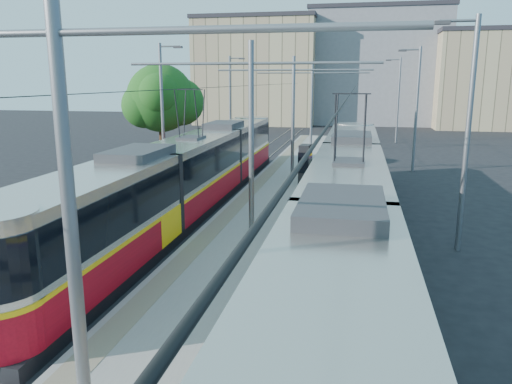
# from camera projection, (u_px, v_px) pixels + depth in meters

# --- Properties ---
(ground) EXTENTS (160.00, 160.00, 0.00)m
(ground) POSITION_uv_depth(u_px,v_px,m) (180.00, 341.00, 11.58)
(ground) COLOR black
(ground) RESTS_ON ground
(platform) EXTENTS (4.00, 50.00, 0.30)m
(platform) POSITION_uv_depth(u_px,v_px,m) (285.00, 186.00, 27.80)
(platform) COLOR gray
(platform) RESTS_ON ground
(tactile_strip_left) EXTENTS (0.70, 50.00, 0.01)m
(tactile_strip_left) POSITION_uv_depth(u_px,v_px,m) (260.00, 182.00, 28.05)
(tactile_strip_left) COLOR gray
(tactile_strip_left) RESTS_ON platform
(tactile_strip_right) EXTENTS (0.70, 50.00, 0.01)m
(tactile_strip_right) POSITION_uv_depth(u_px,v_px,m) (311.00, 184.00, 27.49)
(tactile_strip_right) COLOR gray
(tactile_strip_right) RESTS_ON platform
(rails) EXTENTS (8.71, 70.00, 0.03)m
(rails) POSITION_uv_depth(u_px,v_px,m) (285.00, 188.00, 27.83)
(rails) COLOR gray
(rails) RESTS_ON ground
(tram_left) EXTENTS (2.43, 28.54, 5.50)m
(tram_left) POSITION_uv_depth(u_px,v_px,m) (192.00, 173.00, 23.10)
(tram_left) COLOR black
(tram_left) RESTS_ON ground
(tram_right) EXTENTS (2.43, 31.78, 5.50)m
(tram_right) POSITION_uv_depth(u_px,v_px,m) (347.00, 206.00, 16.39)
(tram_right) COLOR black
(tram_right) RESTS_ON ground
(catenary) EXTENTS (9.20, 70.00, 7.00)m
(catenary) POSITION_uv_depth(u_px,v_px,m) (278.00, 110.00, 24.13)
(catenary) COLOR slate
(catenary) RESTS_ON platform
(street_lamps) EXTENTS (15.18, 38.22, 8.00)m
(street_lamps) POSITION_uv_depth(u_px,v_px,m) (295.00, 109.00, 30.74)
(street_lamps) COLOR slate
(street_lamps) RESTS_ON ground
(shelter) EXTENTS (0.71, 1.04, 2.16)m
(shelter) POSITION_uv_depth(u_px,v_px,m) (305.00, 163.00, 27.50)
(shelter) COLOR black
(shelter) RESTS_ON platform
(tree) EXTENTS (4.78, 4.42, 6.95)m
(tree) POSITION_uv_depth(u_px,v_px,m) (166.00, 99.00, 32.21)
(tree) COLOR #382314
(tree) RESTS_ON ground
(building_left) EXTENTS (16.32, 12.24, 14.18)m
(building_left) POSITION_uv_depth(u_px,v_px,m) (259.00, 71.00, 69.34)
(building_left) COLOR tan
(building_left) RESTS_ON ground
(building_centre) EXTENTS (18.36, 14.28, 15.37)m
(building_centre) POSITION_uv_depth(u_px,v_px,m) (376.00, 67.00, 69.92)
(building_centre) COLOR gray
(building_centre) RESTS_ON ground
(building_right) EXTENTS (14.28, 10.20, 11.95)m
(building_right) POSITION_uv_depth(u_px,v_px,m) (493.00, 80.00, 61.83)
(building_right) COLOR tan
(building_right) RESTS_ON ground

